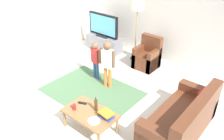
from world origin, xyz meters
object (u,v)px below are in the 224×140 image
object	(u,v)px
couch	(184,121)
bottle	(96,105)
tv_stand	(104,43)
armchair	(148,57)
child_near_tv	(96,57)
soda_can	(74,107)
book_stack	(106,115)
plate	(94,121)
floor_lamp	(137,8)
child_center	(108,61)
tv_remote	(82,103)
coffee_table	(90,115)
tv	(103,25)

from	to	relation	value
couch	bottle	distance (m)	1.64
tv_stand	armchair	size ratio (longest dim) A/B	1.33
child_near_tv	soda_can	bearing A→B (deg)	-59.20
book_stack	plate	size ratio (longest dim) A/B	1.33
tv_stand	floor_lamp	xyz separation A→B (m)	(1.11, 0.15, 1.30)
child_near_tv	book_stack	world-z (taller)	child_near_tv
child_center	tv_remote	bearing A→B (deg)	-70.97
couch	coffee_table	bearing A→B (deg)	-143.08
child_near_tv	plate	bearing A→B (deg)	-47.59
tv_stand	plate	size ratio (longest dim) A/B	5.45
armchair	child_near_tv	distance (m)	1.56
child_near_tv	soda_can	xyz separation A→B (m)	(0.94, -1.58, -0.12)
couch	armchair	size ratio (longest dim) A/B	2.00
tv_stand	bottle	distance (m)	3.56
book_stack	soda_can	world-z (taller)	soda_can
child_center	coffee_table	distance (m)	1.57
child_near_tv	tv_remote	size ratio (longest dim) A/B	5.89
child_center	book_stack	world-z (taller)	child_center
coffee_table	tv_remote	bearing A→B (deg)	161.57
tv	tv_remote	distance (m)	3.36
plate	armchair	bearing A→B (deg)	104.24
tv_stand	plate	bearing A→B (deg)	-51.01
floor_lamp	child_near_tv	distance (m)	1.83
couch	tv	bearing A→B (deg)	153.27
armchair	bottle	size ratio (longest dim) A/B	3.02
coffee_table	bottle	size ratio (longest dim) A/B	3.35
tv_stand	book_stack	distance (m)	3.74
book_stack	soda_can	xyz separation A→B (m)	(-0.59, -0.22, 0.01)
child_center	coffee_table	size ratio (longest dim) A/B	1.19
armchair	tv_remote	size ratio (longest dim) A/B	5.29
child_near_tv	tv_remote	distance (m)	1.65
couch	child_center	world-z (taller)	child_center
tv_stand	floor_lamp	size ratio (longest dim) A/B	0.67
child_near_tv	coffee_table	bearing A→B (deg)	-50.05
floor_lamp	book_stack	xyz separation A→B (m)	(1.40, -2.91, -1.07)
couch	child_center	distance (m)	2.18
tv_remote	bottle	bearing A→B (deg)	-20.95
floor_lamp	child_near_tv	world-z (taller)	floor_lamp
tv_remote	child_center	bearing A→B (deg)	84.81
coffee_table	plate	size ratio (longest dim) A/B	4.55
tv	book_stack	bearing A→B (deg)	-47.49
coffee_table	soda_can	xyz separation A→B (m)	(-0.28, -0.12, 0.11)
floor_lamp	soda_can	world-z (taller)	floor_lamp
armchair	coffee_table	size ratio (longest dim) A/B	0.90
child_near_tv	child_center	size ratio (longest dim) A/B	0.84
tv_remote	armchair	bearing A→B (deg)	70.54
child_center	plate	world-z (taller)	child_center
child_center	tv_remote	xyz separation A→B (m)	(0.43, -1.25, -0.28)
coffee_table	child_near_tv	bearing A→B (deg)	129.95
book_stack	tv_remote	world-z (taller)	book_stack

